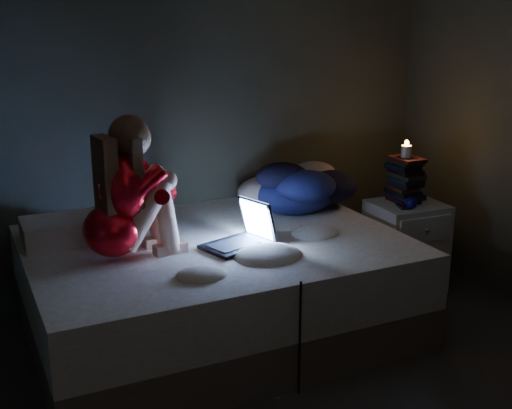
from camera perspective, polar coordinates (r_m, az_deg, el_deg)
wall_back at (r=4.46m, az=-5.68°, el=9.06°), size 3.60×0.02×2.60m
bed at (r=3.93m, az=-3.55°, el=-7.13°), size 2.14×1.60×0.59m
pillow at (r=3.92m, az=-16.43°, el=-2.17°), size 0.48×0.34×0.14m
woman at (r=3.47m, az=-12.70°, el=1.27°), size 0.51×0.37×0.78m
laptop at (r=3.65m, az=-1.74°, el=-1.77°), size 0.44×0.37×0.27m
clothes_pile at (r=4.35m, az=3.46°, el=1.73°), size 0.71×0.64×0.35m
nightstand at (r=4.64m, az=12.95°, el=-3.59°), size 0.49×0.44×0.62m
book_stack at (r=4.53m, az=12.91°, el=2.27°), size 0.19×0.25×0.33m
candle at (r=4.49m, az=13.07°, el=4.82°), size 0.07×0.07×0.08m
phone at (r=4.44m, az=12.89°, el=-0.16°), size 0.11×0.15×0.01m
blue_orb at (r=4.41m, az=13.57°, el=0.15°), size 0.08×0.08×0.08m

